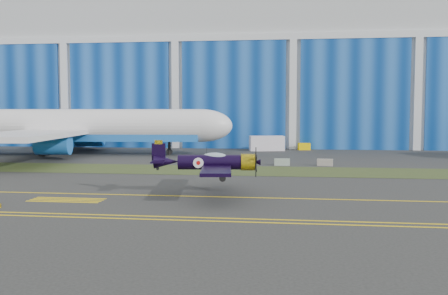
# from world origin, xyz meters

# --- Properties ---
(ground) EXTENTS (260.00, 260.00, 0.00)m
(ground) POSITION_xyz_m (0.00, 0.00, 0.00)
(ground) COLOR #313130
(ground) RESTS_ON ground
(grass_median) EXTENTS (260.00, 10.00, 0.02)m
(grass_median) POSITION_xyz_m (0.00, 14.00, 0.02)
(grass_median) COLOR #475128
(grass_median) RESTS_ON ground
(hangar) EXTENTS (220.00, 45.70, 30.00)m
(hangar) POSITION_xyz_m (0.00, 71.79, 14.96)
(hangar) COLOR silver
(hangar) RESTS_ON ground
(taxiway_centreline) EXTENTS (200.00, 0.20, 0.02)m
(taxiway_centreline) POSITION_xyz_m (0.00, -5.00, 0.01)
(taxiway_centreline) COLOR yellow
(taxiway_centreline) RESTS_ON ground
(edge_line_near) EXTENTS (80.00, 0.20, 0.02)m
(edge_line_near) POSITION_xyz_m (0.00, -14.50, 0.01)
(edge_line_near) COLOR yellow
(edge_line_near) RESTS_ON ground
(edge_line_far) EXTENTS (80.00, 0.20, 0.02)m
(edge_line_far) POSITION_xyz_m (0.00, -13.50, 0.01)
(edge_line_far) COLOR yellow
(edge_line_far) RESTS_ON ground
(hold_short_ladder) EXTENTS (6.00, 2.40, 0.02)m
(hold_short_ladder) POSITION_xyz_m (-18.00, -8.10, 0.01)
(hold_short_ladder) COLOR yellow
(hold_short_ladder) RESTS_ON ground
(warbird) EXTENTS (11.84, 13.70, 3.71)m
(warbird) POSITION_xyz_m (-6.89, -4.04, 2.82)
(warbird) COLOR black
(warbird) RESTS_ON ground
(jetliner) EXTENTS (64.43, 56.26, 20.87)m
(jetliner) POSITION_xyz_m (-36.19, 32.76, 10.43)
(jetliner) COLOR white
(jetliner) RESTS_ON ground
(shipping_container) EXTENTS (6.43, 3.70, 2.62)m
(shipping_container) POSITION_xyz_m (-4.52, 44.80, 1.31)
(shipping_container) COLOR silver
(shipping_container) RESTS_ON ground
(tug) EXTENTS (2.30, 1.62, 1.24)m
(tug) POSITION_xyz_m (2.09, 47.36, 0.62)
(tug) COLOR #FFD000
(tug) RESTS_ON ground
(barrier_a) EXTENTS (2.03, 0.71, 0.90)m
(barrier_a) POSITION_xyz_m (-1.29, 20.37, 0.45)
(barrier_a) COLOR #8F9F90
(barrier_a) RESTS_ON ground
(barrier_b) EXTENTS (2.06, 0.85, 0.90)m
(barrier_b) POSITION_xyz_m (4.24, 20.70, 0.45)
(barrier_b) COLOR #9D9589
(barrier_b) RESTS_ON ground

